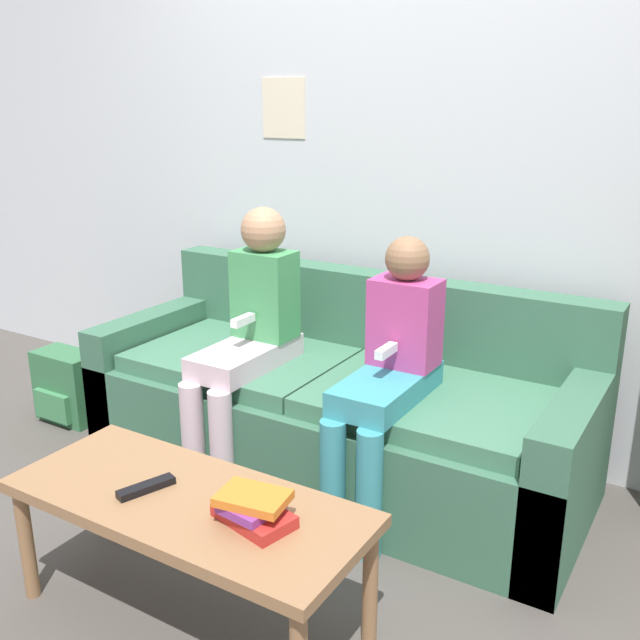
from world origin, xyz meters
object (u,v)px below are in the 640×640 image
Objects in this scene: person_left at (248,330)px; coffee_table at (187,511)px; couch at (337,409)px; backpack at (68,387)px; tv_remote at (146,487)px; person_right at (388,369)px.

coffee_table is at bearing -64.73° from person_left.
couch reaches higher than coffee_table.
couch is 5.92× the size of backpack.
couch is 11.63× the size of tv_remote.
person_right is (0.23, 0.81, 0.21)m from coffee_table.
tv_remote is at bearing -91.95° from couch.
person_right is 1.72m from backpack.
person_left is (-0.30, -0.18, 0.34)m from couch.
tv_remote is at bearing -72.61° from person_left.
person_right is 3.02× the size of backpack.
backpack is at bearing 152.20° from coffee_table.
backpack is (-1.04, -0.07, -0.44)m from person_left.
backpack is (-1.31, 0.79, -0.25)m from tv_remote.
couch reaches higher than backpack.
person_right is 5.94× the size of tv_remote.
coffee_table is 1.63m from backpack.
coffee_table is 0.14m from tv_remote.
tv_remote is 1.55m from backpack.
backpack is at bearing -178.04° from person_right.
person_left is 0.92m from tv_remote.
person_right reaches higher than coffee_table.
coffee_table is 0.99× the size of person_left.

